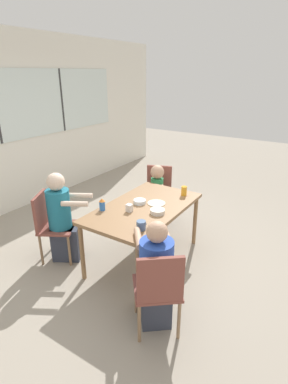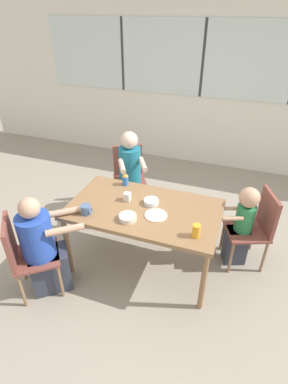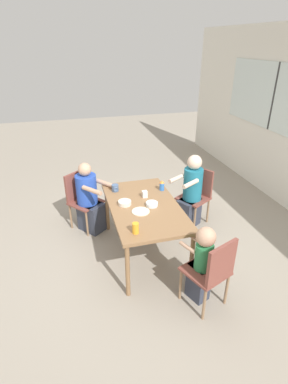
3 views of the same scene
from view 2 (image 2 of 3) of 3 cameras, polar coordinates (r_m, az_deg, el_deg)
ground_plane at (r=3.35m, az=0.00°, el=-13.15°), size 16.00×16.00×0.00m
wall_back_with_windows at (r=5.02m, az=10.95°, el=20.62°), size 8.40×0.08×2.80m
dining_table at (r=2.92m, az=0.00°, el=-4.06°), size 1.46×0.84×0.72m
chair_for_woman_green_shirt at (r=2.94m, az=-21.92°, el=-10.47°), size 0.56×0.56×0.85m
chair_for_man_blue_shirt at (r=3.96m, az=-2.90°, el=3.79°), size 0.55×0.55×0.85m
chair_for_toddler at (r=3.25m, az=20.65°, el=-5.63°), size 0.52×0.52×0.85m
person_woman_green_shirt at (r=2.95m, az=-18.55°, el=-10.45°), size 0.60×0.56×1.04m
person_man_blue_shirt at (r=3.81m, az=-2.58°, el=2.81°), size 0.49×0.57×1.11m
person_toddler at (r=3.22m, az=18.00°, el=-6.27°), size 0.38×0.30×0.92m
coffee_mug at (r=2.83m, az=-10.95°, el=-3.32°), size 0.10×0.09×0.09m
sippy_cup at (r=3.22m, az=-3.58°, el=2.51°), size 0.07×0.07×0.14m
juice_glass at (r=2.55m, az=9.95°, el=-7.28°), size 0.07×0.07×0.12m
milk_carton_small at (r=2.97m, az=-3.23°, el=-0.91°), size 0.06×0.06×0.09m
bowl_white_shallow at (r=2.72m, az=-3.11°, el=-4.87°), size 0.16×0.16×0.05m
bowl_cereal at (r=2.93m, az=1.39°, el=-1.87°), size 0.15×0.15×0.05m
plate_tortillas at (r=2.78m, az=2.29°, el=-4.44°), size 0.21×0.21×0.01m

